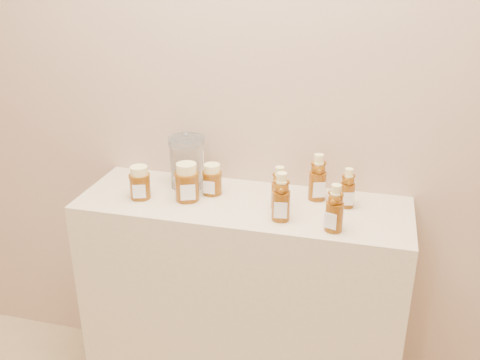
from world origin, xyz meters
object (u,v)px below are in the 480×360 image
(glass_canister, at_px, (187,160))
(bear_bottle_back_left, at_px, (279,185))
(bear_bottle_front_left, at_px, (281,194))
(honey_jar_left, at_px, (140,182))
(display_table, at_px, (242,305))

(glass_canister, bearing_deg, bear_bottle_back_left, -14.88)
(bear_bottle_back_left, relative_size, bear_bottle_front_left, 0.91)
(honey_jar_left, bearing_deg, bear_bottle_front_left, -23.54)
(bear_bottle_back_left, height_order, honey_jar_left, bear_bottle_back_left)
(display_table, height_order, glass_canister, glass_canister)
(display_table, xyz_separation_m, honey_jar_left, (-0.37, -0.05, 0.51))
(bear_bottle_back_left, bearing_deg, honey_jar_left, -174.41)
(bear_bottle_back_left, relative_size, glass_canister, 0.82)
(display_table, distance_m, glass_canister, 0.61)
(display_table, bearing_deg, honey_jar_left, -171.62)
(bear_bottle_front_left, relative_size, glass_canister, 0.90)
(display_table, relative_size, bear_bottle_front_left, 6.25)
(display_table, distance_m, bear_bottle_back_left, 0.55)
(glass_canister, bearing_deg, display_table, -20.72)
(display_table, relative_size, bear_bottle_back_left, 6.90)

